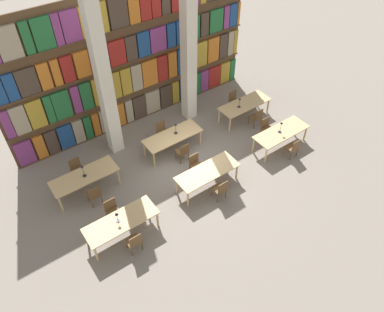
{
  "coord_description": "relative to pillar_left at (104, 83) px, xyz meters",
  "views": [
    {
      "loc": [
        -5.61,
        -7.97,
        10.1
      ],
      "look_at": [
        0.0,
        -0.12,
        0.66
      ],
      "focal_mm": 35.0,
      "sensor_mm": 36.0,
      "label": 1
    }
  ],
  "objects": [
    {
      "name": "ground_plane",
      "position": [
        1.76,
        -2.56,
        -3.0
      ],
      "size": [
        40.0,
        40.0,
        0.0
      ],
      "primitive_type": "plane",
      "color": "gray"
    },
    {
      "name": "pillar_center",
      "position": [
        3.52,
        0.0,
        0.0
      ],
      "size": [
        0.47,
        0.47,
        6.0
      ],
      "color": "silver",
      "rests_on": "ground_plane"
    },
    {
      "name": "chair_5",
      "position": [
        5.26,
        -2.93,
        -2.54
      ],
      "size": [
        0.42,
        0.4,
        0.86
      ],
      "rotation": [
        0.0,
        0.0,
        3.14
      ],
      "color": "brown",
      "rests_on": "ground_plane"
    },
    {
      "name": "chair_3",
      "position": [
        1.73,
        -2.94,
        -2.54
      ],
      "size": [
        0.42,
        0.4,
        0.86
      ],
      "rotation": [
        0.0,
        0.0,
        3.14
      ],
      "color": "brown",
      "rests_on": "ground_plane"
    },
    {
      "name": "chair_9",
      "position": [
        1.75,
        -0.68,
        -2.54
      ],
      "size": [
        0.42,
        0.4,
        0.86
      ],
      "rotation": [
        0.0,
        0.0,
        3.14
      ],
      "color": "brown",
      "rests_on": "ground_plane"
    },
    {
      "name": "chair_10",
      "position": [
        5.39,
        -2.18,
        -2.54
      ],
      "size": [
        0.42,
        0.4,
        0.86
      ],
      "color": "brown",
      "rests_on": "ground_plane"
    },
    {
      "name": "chair_0",
      "position": [
        -1.66,
        -4.49,
        -2.54
      ],
      "size": [
        0.42,
        0.4,
        0.86
      ],
      "color": "brown",
      "rests_on": "ground_plane"
    },
    {
      "name": "desk_lamp_4",
      "position": [
        4.99,
        -1.5,
        -1.97
      ],
      "size": [
        0.14,
        0.14,
        0.45
      ],
      "color": "#232328",
      "rests_on": "reading_table_5"
    },
    {
      "name": "chair_11",
      "position": [
        5.39,
        -0.75,
        -2.54
      ],
      "size": [
        0.42,
        0.4,
        0.86
      ],
      "rotation": [
        0.0,
        0.0,
        3.14
      ],
      "color": "brown",
      "rests_on": "ground_plane"
    },
    {
      "name": "reading_table_1",
      "position": [
        1.71,
        -3.65,
        -2.34
      ],
      "size": [
        2.29,
        0.86,
        0.74
      ],
      "color": "tan",
      "rests_on": "ground_plane"
    },
    {
      "name": "chair_7",
      "position": [
        -1.84,
        -0.66,
        -2.54
      ],
      "size": [
        0.42,
        0.4,
        0.86
      ],
      "rotation": [
        0.0,
        0.0,
        3.14
      ],
      "color": "brown",
      "rests_on": "ground_plane"
    },
    {
      "name": "desk_lamp_0",
      "position": [
        -1.76,
        -3.73,
        -2.0
      ],
      "size": [
        0.14,
        0.14,
        0.39
      ],
      "color": "#232328",
      "rests_on": "reading_table_0"
    },
    {
      "name": "reading_table_5",
      "position": [
        5.35,
        -1.46,
        -2.34
      ],
      "size": [
        2.29,
        0.86,
        0.74
      ],
      "color": "tan",
      "rests_on": "ground_plane"
    },
    {
      "name": "chair_2",
      "position": [
        1.73,
        -4.37,
        -2.54
      ],
      "size": [
        0.42,
        0.4,
        0.86
      ],
      "color": "brown",
      "rests_on": "ground_plane"
    },
    {
      "name": "chair_1",
      "position": [
        -1.66,
        -3.05,
        -2.54
      ],
      "size": [
        0.42,
        0.4,
        0.86
      ],
      "rotation": [
        0.0,
        0.0,
        3.14
      ],
      "color": "brown",
      "rests_on": "ground_plane"
    },
    {
      "name": "chair_6",
      "position": [
        -1.84,
        -2.09,
        -2.54
      ],
      "size": [
        0.42,
        0.4,
        0.86
      ],
      "color": "brown",
      "rests_on": "ground_plane"
    },
    {
      "name": "desk_lamp_3",
      "position": [
        1.94,
        -1.36,
        -1.95
      ],
      "size": [
        0.14,
        0.14,
        0.47
      ],
      "color": "#232328",
      "rests_on": "reading_table_4"
    },
    {
      "name": "desk_lamp_2",
      "position": [
        -1.82,
        -1.4,
        -1.93
      ],
      "size": [
        0.14,
        0.14,
        0.5
      ],
      "color": "#232328",
      "rests_on": "reading_table_3"
    },
    {
      "name": "desk_lamp_1",
      "position": [
        5.21,
        -3.63,
        -1.93
      ],
      "size": [
        0.14,
        0.14,
        0.49
      ],
      "color": "#232328",
      "rests_on": "reading_table_2"
    },
    {
      "name": "reading_table_3",
      "position": [
        -1.83,
        -1.38,
        -2.34
      ],
      "size": [
        2.29,
        0.86,
        0.74
      ],
      "color": "tan",
      "rests_on": "ground_plane"
    },
    {
      "name": "chair_4",
      "position": [
        5.26,
        -4.36,
        -2.54
      ],
      "size": [
        0.42,
        0.4,
        0.86
      ],
      "color": "brown",
      "rests_on": "ground_plane"
    },
    {
      "name": "reading_table_2",
      "position": [
        5.29,
        -3.64,
        -2.34
      ],
      "size": [
        2.29,
        0.86,
        0.74
      ],
      "color": "tan",
      "rests_on": "ground_plane"
    },
    {
      "name": "reading_table_4",
      "position": [
        1.77,
        -1.39,
        -2.34
      ],
      "size": [
        2.29,
        0.86,
        0.74
      ],
      "color": "tan",
      "rests_on": "ground_plane"
    },
    {
      "name": "chair_8",
      "position": [
        1.75,
        -2.11,
        -2.54
      ],
      "size": [
        0.42,
        0.4,
        0.86
      ],
      "color": "brown",
      "rests_on": "ground_plane"
    },
    {
      "name": "reading_table_0",
      "position": [
        -1.69,
        -3.77,
        -2.34
      ],
      "size": [
        2.29,
        0.86,
        0.74
      ],
      "color": "tan",
      "rests_on": "ground_plane"
    },
    {
      "name": "pillar_left",
      "position": [
        0.0,
        0.0,
        0.0
      ],
      "size": [
        0.47,
        0.47,
        6.0
      ],
      "color": "silver",
      "rests_on": "ground_plane"
    },
    {
      "name": "bookshelf_bank",
      "position": [
        1.77,
        1.17,
        -0.37
      ],
      "size": [
        10.53,
        0.35,
        5.5
      ],
      "color": "brown",
      "rests_on": "ground_plane"
    }
  ]
}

